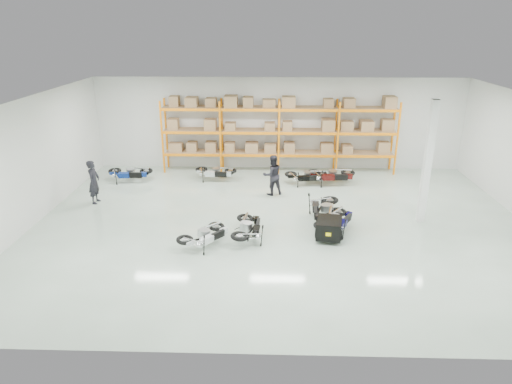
{
  "coord_description": "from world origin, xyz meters",
  "views": [
    {
      "loc": [
        -0.43,
        -15.26,
        6.95
      ],
      "look_at": [
        -0.92,
        0.42,
        1.1
      ],
      "focal_mm": 32.0,
      "sensor_mm": 36.0,
      "label": 1
    }
  ],
  "objects_px": {
    "moto_blue_centre": "(336,217)",
    "person_back": "(272,175)",
    "moto_back_d": "(332,172)",
    "person_left": "(94,182)",
    "moto_back_b": "(215,170)",
    "moto_back_c": "(307,174)",
    "moto_silver_left": "(205,232)",
    "trailer": "(329,228)",
    "moto_back_a": "(129,170)",
    "moto_touring_right": "(324,205)",
    "moto_black_far_left": "(249,225)"
  },
  "relations": [
    {
      "from": "moto_back_a",
      "to": "moto_silver_left",
      "type": "bearing_deg",
      "value": -147.45
    },
    {
      "from": "moto_back_d",
      "to": "person_back",
      "type": "bearing_deg",
      "value": 115.45
    },
    {
      "from": "moto_back_a",
      "to": "person_left",
      "type": "xyz_separation_m",
      "value": [
        -0.63,
        -2.64,
        0.35
      ]
    },
    {
      "from": "moto_silver_left",
      "to": "moto_blue_centre",
      "type": "bearing_deg",
      "value": -123.55
    },
    {
      "from": "trailer",
      "to": "moto_back_b",
      "type": "distance_m",
      "value": 7.62
    },
    {
      "from": "moto_back_d",
      "to": "person_back",
      "type": "relative_size",
      "value": 1.07
    },
    {
      "from": "moto_silver_left",
      "to": "moto_back_b",
      "type": "xyz_separation_m",
      "value": [
        -0.46,
        6.72,
        0.01
      ]
    },
    {
      "from": "trailer",
      "to": "moto_touring_right",
      "type": "bearing_deg",
      "value": 99.34
    },
    {
      "from": "moto_back_b",
      "to": "moto_back_c",
      "type": "relative_size",
      "value": 1.0
    },
    {
      "from": "moto_blue_centre",
      "to": "moto_black_far_left",
      "type": "distance_m",
      "value": 3.13
    },
    {
      "from": "moto_back_a",
      "to": "trailer",
      "type": "bearing_deg",
      "value": -126.04
    },
    {
      "from": "moto_blue_centre",
      "to": "person_left",
      "type": "distance_m",
      "value": 9.79
    },
    {
      "from": "trailer",
      "to": "moto_back_d",
      "type": "xyz_separation_m",
      "value": [
        0.79,
        5.69,
        0.15
      ]
    },
    {
      "from": "moto_blue_centre",
      "to": "moto_back_a",
      "type": "distance_m",
      "value": 10.22
    },
    {
      "from": "moto_touring_right",
      "to": "trailer",
      "type": "distance_m",
      "value": 1.61
    },
    {
      "from": "moto_blue_centre",
      "to": "moto_back_d",
      "type": "height_order",
      "value": "moto_back_d"
    },
    {
      "from": "moto_silver_left",
      "to": "moto_touring_right",
      "type": "relative_size",
      "value": 0.84
    },
    {
      "from": "moto_back_d",
      "to": "person_back",
      "type": "height_order",
      "value": "person_back"
    },
    {
      "from": "moto_blue_centre",
      "to": "person_back",
      "type": "height_order",
      "value": "person_back"
    },
    {
      "from": "moto_back_a",
      "to": "moto_back_b",
      "type": "distance_m",
      "value": 3.95
    },
    {
      "from": "person_left",
      "to": "moto_back_d",
      "type": "bearing_deg",
      "value": -72.46
    },
    {
      "from": "moto_back_b",
      "to": "person_left",
      "type": "distance_m",
      "value": 5.45
    },
    {
      "from": "moto_blue_centre",
      "to": "person_left",
      "type": "xyz_separation_m",
      "value": [
        -9.47,
        2.47,
        0.35
      ]
    },
    {
      "from": "moto_back_b",
      "to": "moto_back_d",
      "type": "relative_size",
      "value": 0.9
    },
    {
      "from": "person_left",
      "to": "trailer",
      "type": "bearing_deg",
      "value": -105.85
    },
    {
      "from": "moto_silver_left",
      "to": "moto_back_d",
      "type": "bearing_deg",
      "value": -87.47
    },
    {
      "from": "moto_back_c",
      "to": "person_back",
      "type": "xyz_separation_m",
      "value": [
        -1.57,
        -1.34,
        0.36
      ]
    },
    {
      "from": "moto_touring_right",
      "to": "moto_back_d",
      "type": "height_order",
      "value": "moto_touring_right"
    },
    {
      "from": "moto_silver_left",
      "to": "moto_back_c",
      "type": "height_order",
      "value": "moto_back_c"
    },
    {
      "from": "moto_back_b",
      "to": "person_back",
      "type": "xyz_separation_m",
      "value": [
        2.67,
        -1.79,
        0.36
      ]
    },
    {
      "from": "moto_back_a",
      "to": "moto_back_c",
      "type": "bearing_deg",
      "value": -92.77
    },
    {
      "from": "moto_black_far_left",
      "to": "moto_back_c",
      "type": "xyz_separation_m",
      "value": [
        2.37,
        5.7,
        -0.03
      ]
    },
    {
      "from": "moto_blue_centre",
      "to": "moto_touring_right",
      "type": "xyz_separation_m",
      "value": [
        -0.33,
        0.94,
        0.06
      ]
    },
    {
      "from": "moto_silver_left",
      "to": "moto_back_b",
      "type": "distance_m",
      "value": 6.74
    },
    {
      "from": "moto_touring_right",
      "to": "moto_back_b",
      "type": "height_order",
      "value": "moto_touring_right"
    },
    {
      "from": "moto_touring_right",
      "to": "moto_back_c",
      "type": "xyz_separation_m",
      "value": [
        -0.34,
        4.05,
        -0.09
      ]
    },
    {
      "from": "moto_black_far_left",
      "to": "moto_touring_right",
      "type": "xyz_separation_m",
      "value": [
        2.71,
        1.65,
        0.06
      ]
    },
    {
      "from": "trailer",
      "to": "moto_back_d",
      "type": "distance_m",
      "value": 5.75
    },
    {
      "from": "moto_back_a",
      "to": "person_back",
      "type": "xyz_separation_m",
      "value": [
        6.6,
        -1.46,
        0.33
      ]
    },
    {
      "from": "moto_black_far_left",
      "to": "trailer",
      "type": "bearing_deg",
      "value": -174.77
    },
    {
      "from": "moto_back_d",
      "to": "moto_back_a",
      "type": "bearing_deg",
      "value": 87.83
    },
    {
      "from": "moto_blue_centre",
      "to": "moto_back_b",
      "type": "height_order",
      "value": "moto_blue_centre"
    },
    {
      "from": "trailer",
      "to": "moto_back_a",
      "type": "xyz_separation_m",
      "value": [
        -8.51,
        5.77,
        0.11
      ]
    },
    {
      "from": "moto_silver_left",
      "to": "moto_back_b",
      "type": "bearing_deg",
      "value": -45.71
    },
    {
      "from": "trailer",
      "to": "person_back",
      "type": "bearing_deg",
      "value": 123.29
    },
    {
      "from": "moto_blue_centre",
      "to": "person_back",
      "type": "relative_size",
      "value": 1.01
    },
    {
      "from": "moto_back_b",
      "to": "moto_back_c",
      "type": "height_order",
      "value": "moto_back_b"
    },
    {
      "from": "moto_blue_centre",
      "to": "trailer",
      "type": "xyz_separation_m",
      "value": [
        -0.33,
        -0.65,
        -0.11
      ]
    },
    {
      "from": "moto_blue_centre",
      "to": "moto_back_b",
      "type": "xyz_separation_m",
      "value": [
        -4.91,
        5.44,
        -0.02
      ]
    },
    {
      "from": "moto_black_far_left",
      "to": "person_left",
      "type": "height_order",
      "value": "person_left"
    }
  ]
}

